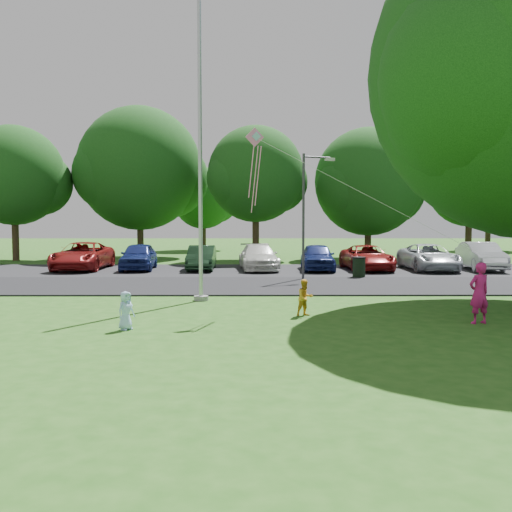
{
  "coord_description": "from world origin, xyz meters",
  "views": [
    {
      "loc": [
        -1.68,
        -14.37,
        2.88
      ],
      "look_at": [
        -1.62,
        4.0,
        1.6
      ],
      "focal_mm": 40.0,
      "sensor_mm": 36.0,
      "label": 1
    }
  ],
  "objects_px": {
    "flagpole": "(200,178)",
    "child_yellow": "(305,298)",
    "street_lamp": "(308,204)",
    "child_blue": "(126,311)",
    "trash_can": "(359,267)",
    "kite": "(261,155)",
    "woman": "(479,293)"
  },
  "relations": [
    {
      "from": "kite",
      "to": "child_yellow",
      "type": "bearing_deg",
      "value": -37.13
    },
    {
      "from": "flagpole",
      "to": "woman",
      "type": "height_order",
      "value": "flagpole"
    },
    {
      "from": "street_lamp",
      "to": "child_yellow",
      "type": "relative_size",
      "value": 5.35
    },
    {
      "from": "flagpole",
      "to": "woman",
      "type": "xyz_separation_m",
      "value": [
        7.86,
        -4.23,
        -3.34
      ]
    },
    {
      "from": "trash_can",
      "to": "street_lamp",
      "type": "bearing_deg",
      "value": -164.69
    },
    {
      "from": "flagpole",
      "to": "child_yellow",
      "type": "height_order",
      "value": "flagpole"
    },
    {
      "from": "child_yellow",
      "to": "kite",
      "type": "distance_m",
      "value": 4.36
    },
    {
      "from": "child_blue",
      "to": "kite",
      "type": "bearing_deg",
      "value": -16.77
    },
    {
      "from": "flagpole",
      "to": "trash_can",
      "type": "bearing_deg",
      "value": 46.4
    },
    {
      "from": "street_lamp",
      "to": "trash_can",
      "type": "distance_m",
      "value": 3.87
    },
    {
      "from": "child_yellow",
      "to": "kite",
      "type": "xyz_separation_m",
      "value": [
        -1.28,
        0.46,
        4.14
      ]
    },
    {
      "from": "street_lamp",
      "to": "child_blue",
      "type": "distance_m",
      "value": 13.08
    },
    {
      "from": "woman",
      "to": "kite",
      "type": "distance_m",
      "value": 7.19
    },
    {
      "from": "trash_can",
      "to": "child_blue",
      "type": "height_order",
      "value": "trash_can"
    },
    {
      "from": "street_lamp",
      "to": "kite",
      "type": "distance_m",
      "value": 9.29
    },
    {
      "from": "child_yellow",
      "to": "child_blue",
      "type": "xyz_separation_m",
      "value": [
        -4.73,
        -2.01,
        -0.04
      ]
    },
    {
      "from": "child_yellow",
      "to": "child_blue",
      "type": "distance_m",
      "value": 5.14
    },
    {
      "from": "street_lamp",
      "to": "child_blue",
      "type": "xyz_separation_m",
      "value": [
        -5.68,
        -11.41,
        -2.92
      ]
    },
    {
      "from": "trash_can",
      "to": "kite",
      "type": "xyz_separation_m",
      "value": [
        -4.69,
        -9.61,
        4.17
      ]
    },
    {
      "from": "flagpole",
      "to": "trash_can",
      "type": "relative_size",
      "value": 10.08
    },
    {
      "from": "flagpole",
      "to": "trash_can",
      "type": "distance_m",
      "value": 10.39
    },
    {
      "from": "flagpole",
      "to": "child_yellow",
      "type": "xyz_separation_m",
      "value": [
        3.29,
        -3.03,
        -3.63
      ]
    },
    {
      "from": "trash_can",
      "to": "flagpole",
      "type": "bearing_deg",
      "value": -133.6
    },
    {
      "from": "trash_can",
      "to": "woman",
      "type": "distance_m",
      "value": 11.33
    },
    {
      "from": "trash_can",
      "to": "child_yellow",
      "type": "distance_m",
      "value": 10.63
    },
    {
      "from": "flagpole",
      "to": "child_yellow",
      "type": "bearing_deg",
      "value": -42.61
    },
    {
      "from": "child_yellow",
      "to": "street_lamp",
      "type": "bearing_deg",
      "value": 57.66
    },
    {
      "from": "trash_can",
      "to": "kite",
      "type": "height_order",
      "value": "kite"
    },
    {
      "from": "street_lamp",
      "to": "child_blue",
      "type": "bearing_deg",
      "value": -138.02
    },
    {
      "from": "child_blue",
      "to": "trash_can",
      "type": "bearing_deg",
      "value": 3.59
    },
    {
      "from": "flagpole",
      "to": "kite",
      "type": "relative_size",
      "value": 1.59
    },
    {
      "from": "woman",
      "to": "child_yellow",
      "type": "distance_m",
      "value": 4.73
    }
  ]
}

